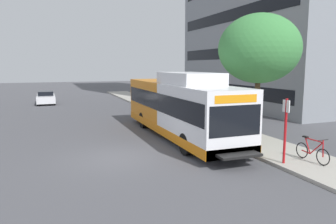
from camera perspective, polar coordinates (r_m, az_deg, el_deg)
The scene contains 8 objects.
ground_plane at distance 21.89m, azimuth -13.11°, elevation -2.41°, with size 120.00×120.00×0.00m, color #4C4C51.
sidewalk_curb at distance 22.05m, azimuth 5.98°, elevation -1.97°, with size 3.00×56.00×0.14m, color #A8A399.
transit_bus at distance 17.76m, azimuth 1.98°, elevation 0.90°, with size 2.58×12.25×3.65m.
bus_stop_sign_pole at distance 13.31m, azimuth 20.36°, elevation -2.38°, with size 0.10×0.36×2.60m.
bicycle_parked at distance 14.21m, azimuth 24.50°, elevation -6.45°, with size 0.52×1.76×1.02m.
street_tree_near_stop at distance 17.86m, azimuth 16.06°, elevation 10.86°, with size 4.33×4.33×6.60m.
parked_car_far_lane at distance 35.94m, azimuth -21.09°, elevation 2.46°, with size 1.80×4.50×1.33m.
lattice_comm_tower at distance 50.87m, azimuth 4.33°, elevation 12.97°, with size 1.10×1.10×24.74m.
Camera 1 is at (-2.84, -13.33, 4.01)m, focal length 33.91 mm.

